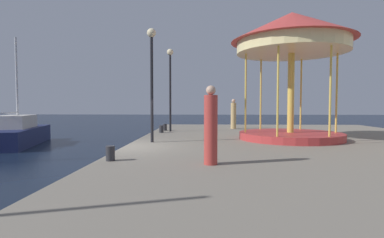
% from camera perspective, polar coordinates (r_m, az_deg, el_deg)
% --- Properties ---
extents(ground_plane, '(120.00, 120.00, 0.00)m').
position_cam_1_polar(ground_plane, '(11.20, -12.91, -9.20)').
color(ground_plane, black).
extents(quay_dock, '(14.53, 24.33, 0.80)m').
position_cam_1_polar(quay_dock, '(11.59, 24.62, -6.96)').
color(quay_dock, gray).
rests_on(quay_dock, ground).
extents(sailboat_navy, '(3.58, 6.30, 6.18)m').
position_cam_1_polar(sailboat_navy, '(19.64, -30.80, -2.44)').
color(sailboat_navy, '#19214C').
rests_on(sailboat_navy, ground).
extents(carousel, '(5.21, 5.21, 5.48)m').
position_cam_1_polar(carousel, '(13.81, 18.65, 13.45)').
color(carousel, '#B23333').
rests_on(carousel, quay_dock).
extents(lamp_post_mid_promenade, '(0.36, 0.36, 4.54)m').
position_cam_1_polar(lamp_post_mid_promenade, '(12.07, -7.78, 10.21)').
color(lamp_post_mid_promenade, black).
rests_on(lamp_post_mid_promenade, quay_dock).
extents(lamp_post_far_end, '(0.36, 0.36, 4.64)m').
position_cam_1_polar(lamp_post_far_end, '(16.84, -4.23, 8.30)').
color(lamp_post_far_end, black).
rests_on(lamp_post_far_end, quay_dock).
extents(bollard_south, '(0.24, 0.24, 0.40)m').
position_cam_1_polar(bollard_south, '(16.06, -5.94, -1.94)').
color(bollard_south, '#2D2D33').
rests_on(bollard_south, quay_dock).
extents(bollard_center, '(0.24, 0.24, 0.40)m').
position_cam_1_polar(bollard_center, '(8.30, -15.46, -6.39)').
color(bollard_center, '#2D2D33').
rests_on(bollard_center, quay_dock).
extents(bollard_north, '(0.24, 0.24, 0.40)m').
position_cam_1_polar(bollard_north, '(17.39, -5.24, -1.58)').
color(bollard_north, '#2D2D33').
rests_on(bollard_north, quay_dock).
extents(person_far_corner, '(0.34, 0.34, 1.88)m').
position_cam_1_polar(person_far_corner, '(18.86, 7.99, 0.82)').
color(person_far_corner, tan).
rests_on(person_far_corner, quay_dock).
extents(person_by_the_water, '(0.34, 0.34, 1.99)m').
position_cam_1_polar(person_by_the_water, '(7.44, 3.63, -1.62)').
color(person_by_the_water, '#B23833').
rests_on(person_by_the_water, quay_dock).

